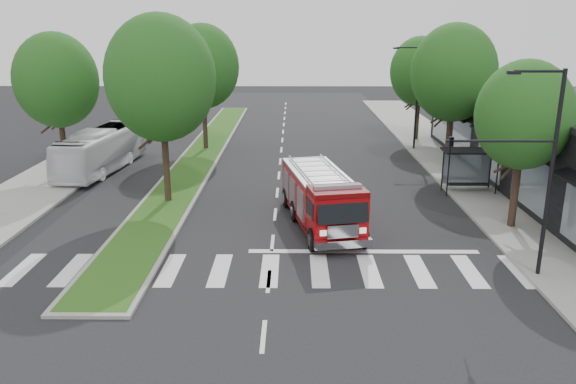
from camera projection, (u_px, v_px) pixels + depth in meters
name	position (u px, v px, depth m)	size (l,w,h in m)	color
ground	(272.00, 243.00, 25.40)	(140.00, 140.00, 0.00)	black
sidewalk_right	(479.00, 183.00, 34.86)	(5.00, 80.00, 0.15)	gray
sidewalk_left	(47.00, 182.00, 35.09)	(5.00, 80.00, 0.15)	gray
median	(202.00, 154.00, 42.69)	(3.00, 50.00, 0.15)	gray
storefront_row	(557.00, 145.00, 34.14)	(8.00, 30.00, 5.00)	black
bus_shelter	(470.00, 159.00, 32.54)	(3.20, 1.60, 2.61)	black
tree_right_near	(524.00, 115.00, 25.66)	(4.40, 4.40, 8.05)	black
tree_right_mid	(454.00, 73.00, 36.89)	(5.60, 5.60, 9.72)	black
tree_right_far	(420.00, 71.00, 46.67)	(5.00, 5.00, 8.73)	black
tree_median_near	(161.00, 78.00, 29.28)	(5.80, 5.80, 10.16)	black
tree_median_far	(203.00, 67.00, 42.80)	(5.60, 5.60, 9.72)	black
tree_left_mid	(56.00, 80.00, 35.28)	(5.20, 5.20, 9.16)	black
streetlight_right_near	(529.00, 161.00, 20.64)	(4.08, 0.22, 8.00)	black
streetlight_right_far	(415.00, 93.00, 43.22)	(2.11, 0.20, 8.00)	black
fire_engine	(321.00, 198.00, 27.29)	(4.00, 8.60, 2.87)	#600507
city_bus	(102.00, 150.00, 37.88)	(2.40, 10.27, 2.86)	white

